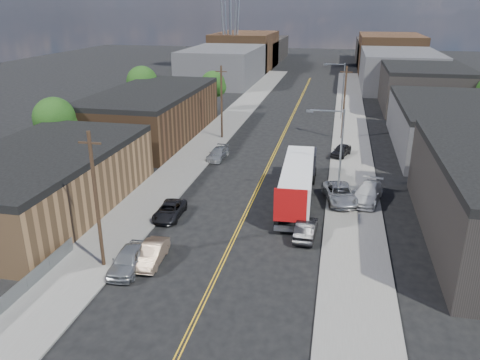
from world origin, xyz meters
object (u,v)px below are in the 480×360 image
at_px(car_left_c, 170,211).
at_px(car_right_lot_a, 340,194).
at_px(car_left_b, 152,253).
at_px(car_left_a, 129,259).
at_px(car_left_d, 218,154).
at_px(car_right_lot_c, 341,150).
at_px(car_right_lot_b, 367,193).
at_px(semi_truck, 299,177).
at_px(car_right_oncoming, 306,229).

height_order(car_left_c, car_right_lot_a, car_right_lot_a).
bearing_deg(car_left_b, car_left_a, -138.23).
bearing_deg(car_left_d, car_left_b, -82.61).
bearing_deg(car_left_d, car_right_lot_c, 19.14).
distance_m(car_left_b, car_right_lot_b, 21.42).
bearing_deg(car_right_lot_c, car_left_b, -96.10).
bearing_deg(semi_truck, car_left_a, -126.94).
bearing_deg(semi_truck, car_left_c, -151.42).
relative_size(car_left_d, car_right_lot_c, 1.15).
distance_m(semi_truck, car_left_d, 15.14).
distance_m(car_left_d, car_right_lot_a, 18.04).
height_order(car_left_a, car_right_oncoming, car_left_a).
bearing_deg(car_left_d, car_left_c, -85.88).
relative_size(car_left_c, car_left_d, 1.00).
bearing_deg(car_right_oncoming, semi_truck, -77.34).
xyz_separation_m(car_left_b, car_right_lot_b, (15.75, 14.51, 0.26)).
relative_size(car_left_a, car_left_b, 1.09).
height_order(car_left_d, car_right_lot_c, car_right_lot_c).
height_order(car_right_lot_b, car_right_lot_c, car_right_lot_b).
bearing_deg(car_left_d, car_right_oncoming, -52.48).
bearing_deg(car_right_oncoming, car_left_c, -3.42).
distance_m(car_left_d, car_right_lot_b, 19.85).
bearing_deg(car_right_lot_b, car_left_d, 162.80).
relative_size(semi_truck, car_left_a, 3.29).
distance_m(car_left_a, car_left_c, 8.80).
distance_m(car_right_oncoming, car_right_lot_b, 9.71).
relative_size(car_left_b, car_left_d, 0.94).
xyz_separation_m(car_left_a, car_right_lot_b, (16.98, 15.76, 0.17)).
relative_size(car_left_a, car_right_lot_c, 1.18).
height_order(semi_truck, car_right_lot_c, semi_truck).
relative_size(car_left_c, car_right_lot_a, 0.81).
bearing_deg(semi_truck, car_right_lot_a, -2.16).
bearing_deg(car_right_oncoming, car_right_lot_a, -105.87).
xyz_separation_m(car_left_a, car_right_lot_c, (14.43, 29.68, 0.03)).
height_order(car_right_oncoming, car_right_lot_c, car_right_lot_c).
relative_size(semi_truck, car_left_c, 3.39).
distance_m(car_left_a, car_left_d, 25.76).
height_order(car_left_a, car_right_lot_a, car_right_lot_a).
bearing_deg(car_right_oncoming, car_right_lot_b, -119.14).
height_order(semi_truck, car_left_c, semi_truck).
bearing_deg(car_right_lot_c, car_left_d, -146.18).
xyz_separation_m(car_right_lot_a, car_right_lot_c, (0.00, 14.51, -0.10)).
xyz_separation_m(semi_truck, car_right_lot_c, (3.91, 14.52, -1.47)).
xyz_separation_m(car_left_d, car_right_oncoming, (12.03, -18.25, 0.07)).
xyz_separation_m(semi_truck, car_right_oncoming, (1.35, -7.65, -1.57)).
xyz_separation_m(car_left_b, car_right_lot_c, (13.20, 28.43, 0.12)).
relative_size(semi_truck, car_right_lot_a, 2.75).
relative_size(semi_truck, car_right_lot_c, 3.87).
relative_size(car_right_lot_b, car_right_lot_c, 1.41).
relative_size(car_left_c, car_right_lot_c, 1.14).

